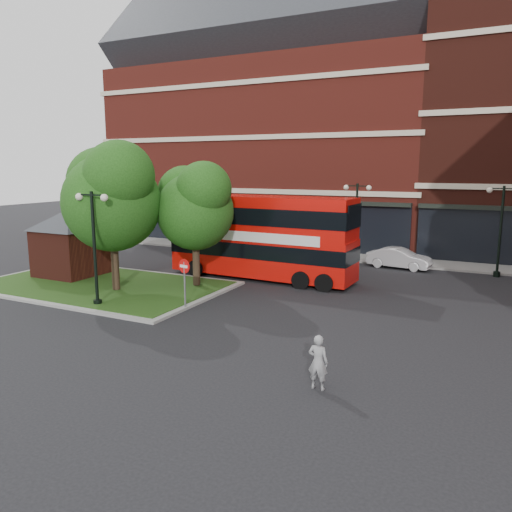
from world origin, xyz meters
The scene contains 15 objects.
ground centered at (0.00, 0.00, 0.00)m, with size 120.00×120.00×0.00m, color black.
pavement_far centered at (0.00, 16.50, 0.06)m, with size 44.00×3.00×0.12m, color slate.
terrace_far_left centered at (-8.00, 24.00, 7.00)m, with size 26.00×12.00×14.00m, color maroon.
traffic_island centered at (-8.00, 3.00, 0.07)m, with size 12.60×7.60×0.15m.
kiosk centered at (-11.00, 4.00, 2.32)m, with size 6.51×6.51×3.60m.
tree_island_west centered at (-6.60, 2.58, 4.79)m, with size 5.40×4.71×7.21m.
tree_island_east centered at (-3.58, 5.06, 4.24)m, with size 4.46×3.90×6.29m.
lamp_island centered at (-5.50, 0.20, 2.83)m, with size 1.72×0.36×5.00m.
lamp_far_left centered at (2.00, 14.50, 2.83)m, with size 1.72×0.36×5.00m.
lamp_far_right centered at (10.00, 14.50, 2.83)m, with size 1.72×0.36×5.00m.
bus centered at (-1.56, 8.40, 2.57)m, with size 10.34×2.70×3.92m.
woman centered at (5.84, -3.30, 0.78)m, with size 0.57×0.37×1.55m, color gray.
car_silver centered at (-0.62, 14.50, 0.68)m, with size 1.62×4.02×1.37m, color #B9BCC1.
car_white centered at (4.69, 14.50, 0.61)m, with size 1.29×3.71×1.22m, color silver.
no_entry_sign centered at (-1.80, 1.50, 1.56)m, with size 0.60×0.16×2.19m.
Camera 1 is at (10.04, -15.56, 6.04)m, focal length 35.00 mm.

